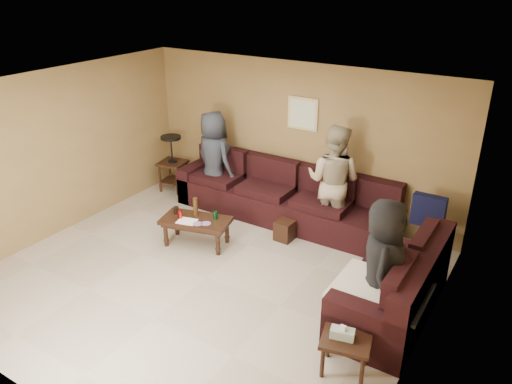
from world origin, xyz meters
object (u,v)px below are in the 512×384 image
sectional_sofa (312,226)px  person_right (382,266)px  end_table_left (173,162)px  person_middle (333,181)px  coffee_table (196,222)px  person_left (214,158)px  waste_bin (285,230)px  side_table_right (345,342)px

sectional_sofa → person_right: bearing=-40.5°
end_table_left → person_middle: 3.18m
sectional_sofa → coffee_table: (-1.49, -0.87, 0.04)m
person_left → person_middle: (2.19, 0.05, 0.05)m
person_middle → person_right: size_ratio=1.10×
end_table_left → person_middle: bearing=0.3°
coffee_table → person_middle: (1.55, 1.39, 0.51)m
coffee_table → waste_bin: bearing=37.9°
sectional_sofa → end_table_left: (-3.11, 0.50, 0.22)m
side_table_right → person_right: size_ratio=0.36×
waste_bin → side_table_right: bearing=-48.3°
person_left → person_middle: person_middle is taller
side_table_right → person_left: bearing=143.8°
side_table_right → person_middle: bearing=117.0°
person_middle → person_right: 2.22m
sectional_sofa → person_left: size_ratio=2.83×
sectional_sofa → coffee_table: size_ratio=4.20×
person_left → coffee_table: bearing=131.3°
end_table_left → person_middle: (3.17, 0.02, 0.33)m
coffee_table → side_table_right: coffee_table is taller
sectional_sofa → waste_bin: (-0.44, -0.05, -0.17)m
waste_bin → person_right: bearing=-32.1°
person_left → side_table_right: bearing=159.6°
end_table_left → person_right: bearing=-20.8°
coffee_table → side_table_right: (2.89, -1.24, -0.00)m
coffee_table → person_left: size_ratio=0.67×
sectional_sofa → coffee_table: 1.72m
side_table_right → person_left: person_left is taller
waste_bin → person_left: (-1.69, 0.52, 0.67)m
waste_bin → person_right: 2.30m
coffee_table → waste_bin: size_ratio=3.56×
coffee_table → person_right: person_right is taller
coffee_table → waste_bin: coffee_table is taller
waste_bin → sectional_sofa: bearing=6.8°
end_table_left → side_table_right: end_table_left is taller
sectional_sofa → waste_bin: bearing=-173.2°
sectional_sofa → person_middle: 0.76m
sectional_sofa → waste_bin: 0.47m
coffee_table → person_right: bearing=-6.9°
side_table_right → person_middle: person_middle is taller
waste_bin → person_right: person_right is taller
person_left → end_table_left: bearing=14.0°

